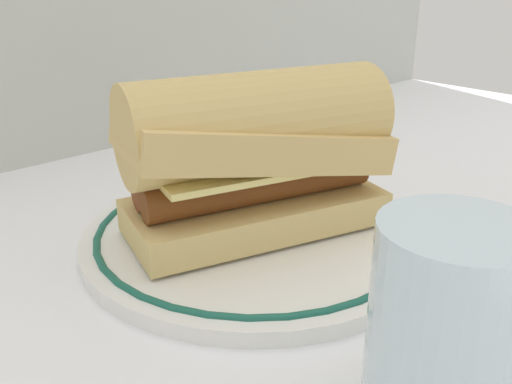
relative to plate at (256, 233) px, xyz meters
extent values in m
plane|color=white|center=(-0.03, -0.01, -0.01)|extent=(1.50, 1.50, 0.00)
cylinder|color=white|center=(0.00, 0.00, 0.00)|extent=(0.29, 0.29, 0.01)
torus|color=#195947|center=(0.00, 0.00, 0.00)|extent=(0.26, 0.26, 0.01)
cube|color=#D6B76E|center=(0.00, 0.00, 0.02)|extent=(0.22, 0.14, 0.03)
cylinder|color=brown|center=(0.00, -0.01, 0.05)|extent=(0.19, 0.08, 0.03)
cylinder|color=brown|center=(0.00, 0.01, 0.05)|extent=(0.19, 0.08, 0.03)
cube|color=#EAD67A|center=(0.00, 0.00, 0.06)|extent=(0.19, 0.13, 0.01)
cube|color=tan|center=(0.00, 0.00, 0.08)|extent=(0.23, 0.14, 0.06)
cylinder|color=tan|center=(0.00, 0.00, 0.10)|extent=(0.22, 0.13, 0.08)
cylinder|color=silver|center=(-0.08, -0.21, 0.05)|extent=(0.07, 0.07, 0.12)
camera|label=1|loc=(-0.29, -0.31, 0.21)|focal=39.71mm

